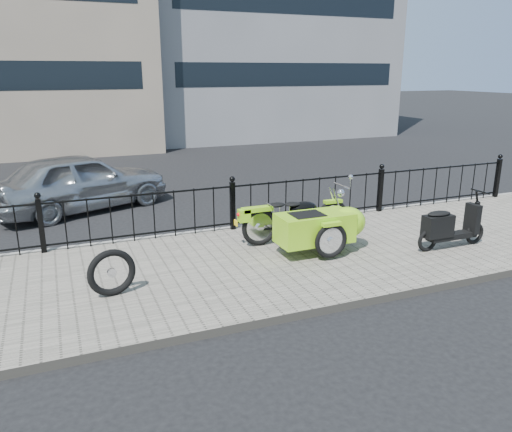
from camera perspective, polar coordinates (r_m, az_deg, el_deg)
name	(u,v)px	position (r m, az deg, el deg)	size (l,w,h in m)	color
ground	(258,256)	(8.89, 0.19, -4.59)	(120.00, 120.00, 0.00)	black
sidewalk	(269,262)	(8.44, 1.50, -5.32)	(30.00, 3.80, 0.12)	#696358
curb	(231,230)	(10.14, -2.92, -1.58)	(30.00, 0.10, 0.12)	gray
iron_fence	(233,206)	(9.87, -2.69, 1.10)	(14.11, 0.11, 1.08)	black
motorcycle_sidecar	(320,224)	(8.77, 7.28, -0.91)	(2.28, 1.48, 0.98)	black
scooter	(448,227)	(9.44, 21.11, -1.21)	(1.48, 0.43, 1.00)	black
spare_tire	(112,273)	(7.27, -16.16, -6.24)	(0.69, 0.69, 0.10)	black
sedan_car	(80,181)	(12.34, -19.42, 3.75)	(1.62, 4.03, 1.37)	#A3A6AA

